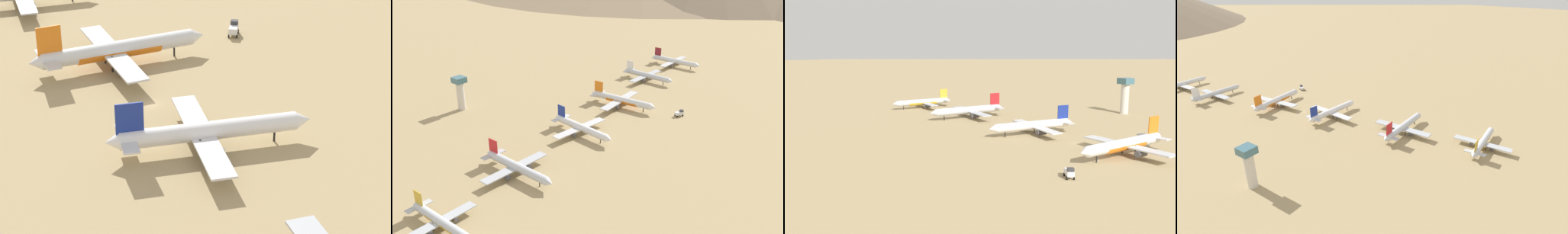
{
  "view_description": "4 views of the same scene",
  "coord_description": "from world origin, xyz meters",
  "views": [
    {
      "loc": [
        -42.36,
        -163.9,
        85.78
      ],
      "look_at": [
        4.15,
        -21.68,
        6.76
      ],
      "focal_mm": 73.38,
      "sensor_mm": 36.0,
      "label": 1
    },
    {
      "loc": [
        163.52,
        -201.38,
        113.79
      ],
      "look_at": [
        1.74,
        -13.75,
        6.2
      ],
      "focal_mm": 42.77,
      "sensor_mm": 36.0,
      "label": 2
    },
    {
      "loc": [
        123.85,
        139.0,
        44.16
      ],
      "look_at": [
        20.02,
        -50.85,
        5.45
      ],
      "focal_mm": 39.84,
      "sensor_mm": 36.0,
      "label": 3
    },
    {
      "loc": [
        -146.93,
        -163.07,
        93.25
      ],
      "look_at": [
        13.32,
        -53.72,
        4.62
      ],
      "focal_mm": 29.19,
      "sensor_mm": 36.0,
      "label": 4
    }
  ],
  "objects": [
    {
      "name": "parked_jet_3",
      "position": [
        -2.21,
        24.14,
        4.61
      ],
      "size": [
        48.05,
        39.15,
        13.85
      ],
      "color": "silver",
      "rests_on": "ground"
    },
    {
      "name": "parked_jet_2",
      "position": [
        5.85,
        -24.34,
        4.37
      ],
      "size": [
        45.06,
        36.66,
        12.99
      ],
      "color": "white",
      "rests_on": "ground"
    },
    {
      "name": "ground_plane",
      "position": [
        0.0,
        0.0,
        0.0
      ],
      "size": [
        1800.0,
        1800.0,
        0.0
      ],
      "primitive_type": "plane",
      "color": "tan"
    },
    {
      "name": "service_truck",
      "position": [
        34.21,
        35.06,
        2.08
      ],
      "size": [
        4.64,
        5.7,
        3.9
      ],
      "color": "silver",
      "rests_on": "ground"
    }
  ]
}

